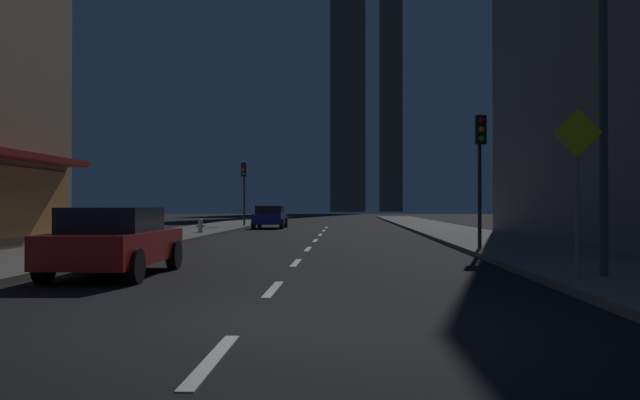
{
  "coord_description": "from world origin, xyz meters",
  "views": [
    {
      "loc": [
        1.29,
        -8.2,
        1.5
      ],
      "look_at": [
        0.0,
        23.77,
        1.75
      ],
      "focal_mm": 36.21,
      "sensor_mm": 36.0,
      "label": 1
    }
  ],
  "objects_px": {
    "car_parked_far": "(270,217)",
    "pedestrian_crossing_sign": "(578,177)",
    "fire_hydrant_far_left": "(200,226)",
    "street_lamp_right": "(560,19)",
    "traffic_light_near_right": "(480,151)",
    "traffic_light_far_left": "(244,180)",
    "car_parked_near": "(115,241)"
  },
  "relations": [
    {
      "from": "car_parked_far",
      "to": "traffic_light_far_left",
      "type": "relative_size",
      "value": 1.01
    },
    {
      "from": "fire_hydrant_far_left",
      "to": "street_lamp_right",
      "type": "bearing_deg",
      "value": -59.43
    },
    {
      "from": "car_parked_far",
      "to": "traffic_light_near_right",
      "type": "relative_size",
      "value": 1.01
    },
    {
      "from": "fire_hydrant_far_left",
      "to": "street_lamp_right",
      "type": "xyz_separation_m",
      "value": [
        11.28,
        -19.1,
        4.61
      ]
    },
    {
      "from": "car_parked_far",
      "to": "pedestrian_crossing_sign",
      "type": "distance_m",
      "value": 30.6
    },
    {
      "from": "pedestrian_crossing_sign",
      "to": "traffic_light_near_right",
      "type": "bearing_deg",
      "value": 90.7
    },
    {
      "from": "car_parked_far",
      "to": "pedestrian_crossing_sign",
      "type": "height_order",
      "value": "pedestrian_crossing_sign"
    },
    {
      "from": "car_parked_near",
      "to": "street_lamp_right",
      "type": "distance_m",
      "value": 10.01
    },
    {
      "from": "fire_hydrant_far_left",
      "to": "pedestrian_crossing_sign",
      "type": "xyz_separation_m",
      "value": [
        11.5,
        -19.41,
        1.56
      ]
    },
    {
      "from": "car_parked_far",
      "to": "fire_hydrant_far_left",
      "type": "distance_m",
      "value": 10.02
    },
    {
      "from": "car_parked_near",
      "to": "car_parked_far",
      "type": "height_order",
      "value": "same"
    },
    {
      "from": "car_parked_near",
      "to": "traffic_light_near_right",
      "type": "bearing_deg",
      "value": 37.2
    },
    {
      "from": "traffic_light_near_right",
      "to": "traffic_light_far_left",
      "type": "xyz_separation_m",
      "value": [
        -11.0,
        22.25,
        0.0
      ]
    },
    {
      "from": "fire_hydrant_far_left",
      "to": "traffic_light_far_left",
      "type": "relative_size",
      "value": 0.16
    },
    {
      "from": "car_parked_far",
      "to": "fire_hydrant_far_left",
      "type": "bearing_deg",
      "value": -103.27
    },
    {
      "from": "car_parked_far",
      "to": "pedestrian_crossing_sign",
      "type": "xyz_separation_m",
      "value": [
        9.2,
        -29.16,
        1.28
      ]
    },
    {
      "from": "car_parked_far",
      "to": "traffic_light_far_left",
      "type": "bearing_deg",
      "value": 146.24
    },
    {
      "from": "traffic_light_far_left",
      "to": "car_parked_far",
      "type": "bearing_deg",
      "value": -33.76
    },
    {
      "from": "car_parked_near",
      "to": "pedestrian_crossing_sign",
      "type": "bearing_deg",
      "value": -7.89
    },
    {
      "from": "traffic_light_near_right",
      "to": "pedestrian_crossing_sign",
      "type": "height_order",
      "value": "traffic_light_near_right"
    },
    {
      "from": "traffic_light_far_left",
      "to": "street_lamp_right",
      "type": "xyz_separation_m",
      "value": [
        10.88,
        -30.12,
        1.87
      ]
    },
    {
      "from": "car_parked_far",
      "to": "traffic_light_far_left",
      "type": "xyz_separation_m",
      "value": [
        -1.9,
        1.27,
        2.45
      ]
    },
    {
      "from": "car_parked_far",
      "to": "traffic_light_far_left",
      "type": "distance_m",
      "value": 3.35
    },
    {
      "from": "traffic_light_near_right",
      "to": "street_lamp_right",
      "type": "relative_size",
      "value": 0.64
    },
    {
      "from": "car_parked_far",
      "to": "traffic_light_near_right",
      "type": "xyz_separation_m",
      "value": [
        9.1,
        -20.98,
        2.45
      ]
    },
    {
      "from": "car_parked_near",
      "to": "street_lamp_right",
      "type": "xyz_separation_m",
      "value": [
        8.98,
        -0.96,
        4.33
      ]
    },
    {
      "from": "street_lamp_right",
      "to": "pedestrian_crossing_sign",
      "type": "distance_m",
      "value": 3.07
    },
    {
      "from": "fire_hydrant_far_left",
      "to": "street_lamp_right",
      "type": "relative_size",
      "value": 0.1
    },
    {
      "from": "car_parked_near",
      "to": "traffic_light_near_right",
      "type": "distance_m",
      "value": 11.68
    },
    {
      "from": "fire_hydrant_far_left",
      "to": "traffic_light_far_left",
      "type": "xyz_separation_m",
      "value": [
        0.4,
        11.02,
        2.74
      ]
    },
    {
      "from": "traffic_light_near_right",
      "to": "traffic_light_far_left",
      "type": "distance_m",
      "value": 24.82
    },
    {
      "from": "car_parked_far",
      "to": "fire_hydrant_far_left",
      "type": "height_order",
      "value": "car_parked_far"
    }
  ]
}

